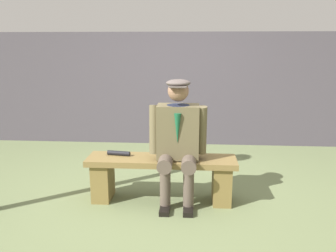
% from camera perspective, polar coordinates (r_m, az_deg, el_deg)
% --- Properties ---
extents(ground_plane, '(30.00, 30.00, 0.00)m').
position_cam_1_polar(ground_plane, '(3.93, -1.05, -11.95)').
color(ground_plane, '#66734A').
extents(bench, '(1.60, 0.39, 0.49)m').
position_cam_1_polar(bench, '(3.81, -1.06, -7.66)').
color(bench, olive).
rests_on(bench, ground).
extents(seated_man, '(0.60, 0.53, 1.33)m').
position_cam_1_polar(seated_man, '(3.63, 1.61, -1.79)').
color(seated_man, brown).
rests_on(seated_man, ground).
extents(rolled_magazine, '(0.26, 0.09, 0.05)m').
position_cam_1_polar(rolled_magazine, '(3.86, -8.04, -4.41)').
color(rolled_magazine, black).
rests_on(rolled_magazine, bench).
extents(stadium_wall, '(12.00, 0.24, 1.87)m').
position_cam_1_polar(stadium_wall, '(5.98, 0.95, 6.09)').
color(stadium_wall, '#4B454E').
rests_on(stadium_wall, ground).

